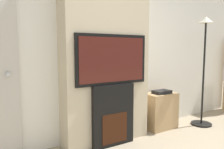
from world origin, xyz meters
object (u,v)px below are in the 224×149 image
object	(u,v)px
fireplace	(112,115)
floor_lamp	(204,61)
media_stand	(160,110)
television	(112,60)

from	to	relation	value
fireplace	floor_lamp	size ratio (longest dim) A/B	0.45
fireplace	media_stand	bearing A→B (deg)	7.47
fireplace	television	distance (m)	0.73
floor_lamp	media_stand	distance (m)	1.10
television	media_stand	distance (m)	1.30
fireplace	television	bearing A→B (deg)	-90.00
media_stand	television	bearing A→B (deg)	-172.41
television	media_stand	xyz separation A→B (m)	(0.99, 0.13, -0.84)
floor_lamp	media_stand	xyz separation A→B (m)	(-0.72, 0.25, -0.79)
television	floor_lamp	world-z (taller)	floor_lamp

